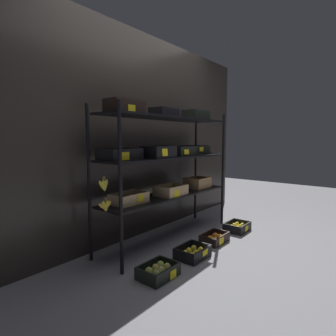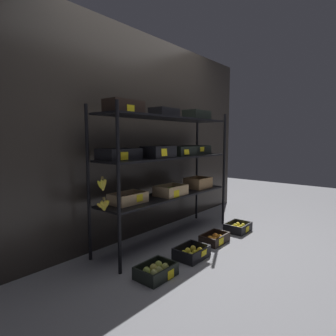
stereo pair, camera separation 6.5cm
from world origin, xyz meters
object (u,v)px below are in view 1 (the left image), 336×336
object	(u,v)px
display_rack	(167,157)
crate_ground_lemon	(193,253)
crate_ground_pear	(158,271)
crate_ground_orange	(215,238)
crate_ground_right_lemon	(237,227)

from	to	relation	value
display_rack	crate_ground_lemon	xyz separation A→B (m)	(-0.23, -0.51, -0.91)
display_rack	crate_ground_pear	xyz separation A→B (m)	(-0.74, -0.50, -0.91)
display_rack	crate_ground_orange	world-z (taller)	display_rack
crate_ground_pear	crate_ground_lemon	distance (m)	0.50
display_rack	crate_ground_lemon	distance (m)	1.07
crate_ground_orange	crate_ground_right_lemon	bearing A→B (deg)	-2.90
crate_ground_pear	crate_ground_lemon	world-z (taller)	crate_ground_lemon
crate_ground_lemon	crate_ground_right_lemon	size ratio (longest dim) A/B	1.01
crate_ground_pear	crate_ground_orange	world-z (taller)	crate_ground_pear
crate_ground_pear	crate_ground_right_lemon	bearing A→B (deg)	-0.28
display_rack	crate_ground_pear	bearing A→B (deg)	-145.81
crate_ground_lemon	crate_ground_pear	bearing A→B (deg)	178.85
crate_ground_pear	crate_ground_lemon	xyz separation A→B (m)	(0.50, -0.01, -0.00)
display_rack	crate_ground_orange	xyz separation A→B (m)	(0.25, -0.48, -0.91)
crate_ground_lemon	crate_ground_orange	bearing A→B (deg)	3.42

